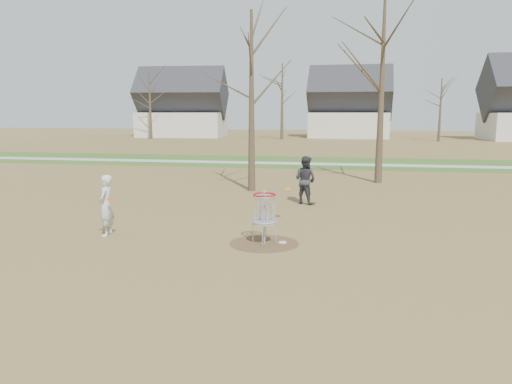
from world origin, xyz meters
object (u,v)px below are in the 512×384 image
at_px(player_standing, 106,205).
at_px(disc_golf_basket, 264,209).
at_px(player_throwing, 305,180).
at_px(disc_grounded, 282,242).

height_order(player_standing, disc_golf_basket, player_standing).
bearing_deg(player_standing, player_throwing, 130.79).
distance_m(player_standing, disc_golf_basket, 4.42).
xyz_separation_m(player_standing, disc_grounded, (4.87, 0.08, -0.82)).
bearing_deg(disc_grounded, player_standing, -179.06).
distance_m(disc_grounded, disc_golf_basket, 1.01).
bearing_deg(player_throwing, disc_grounded, 117.13).
height_order(disc_grounded, disc_golf_basket, disc_golf_basket).
height_order(player_standing, disc_grounded, player_standing).
distance_m(player_throwing, disc_grounded, 5.78).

